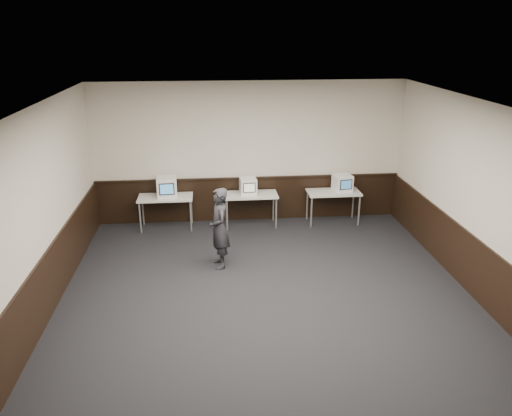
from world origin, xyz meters
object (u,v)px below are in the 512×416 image
Objects in this scene: desk_right at (333,194)px; person at (219,228)px; emac_right at (342,183)px; desk_center at (251,197)px; emac_left at (167,187)px; emac_center at (248,186)px; desk_left at (166,200)px.

person is at bearing -143.00° from desk_right.
desk_right is 0.33m from emac_right.
desk_center is 2.43× the size of emac_left.
person reaches higher than desk_center.
emac_left is (-1.85, 0.02, 0.29)m from desk_center.
desk_center is 2.60× the size of emac_right.
desk_center is 2.12m from emac_right.
desk_right is 2.90× the size of emac_center.
desk_center is 2.90× the size of emac_center.
emac_center reaches higher than desk_center.
emac_left is 3.96m from emac_right.
emac_left reaches higher than emac_center.
desk_center is 1.90m from desk_right.
emac_center is 2.16m from person.
person is at bearing -65.23° from emac_left.
desk_left is 0.29m from emac_left.
emac_left is at bearing 170.92° from emac_right.
emac_left is at bearing 22.96° from desk_left.
emac_right is at bearing -3.43° from emac_center.
emac_left is at bearing -161.98° from person.
desk_center is at bearing -32.53° from emac_center.
emac_right reaches higher than emac_center.
desk_left and desk_center have the same top height.
person is (-0.76, -2.00, 0.09)m from desk_center.
emac_left is 1.80m from emac_center.
desk_right is 1.97m from emac_center.
emac_left reaches higher than emac_right.
emac_right is at bearing -3.60° from emac_left.
desk_center is 0.26m from emac_center.
desk_center is 1.88m from emac_left.
emac_center is (1.80, 0.01, -0.04)m from emac_left.
emac_center is (-0.06, 0.03, 0.25)m from desk_center.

